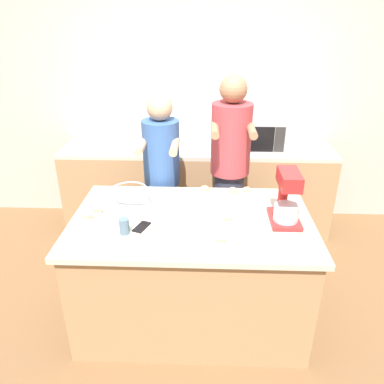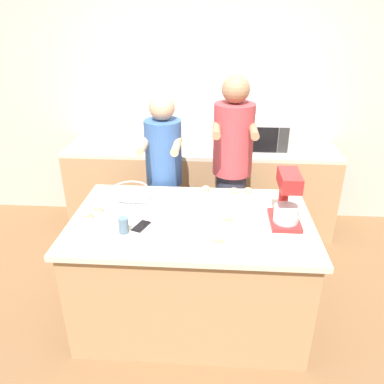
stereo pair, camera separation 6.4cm
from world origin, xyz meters
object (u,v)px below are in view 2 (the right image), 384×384
object	(u,v)px
cupcake_2	(290,191)
cupcake_5	(206,190)
person_right	(232,173)
small_plate	(198,237)
cell_phone	(141,226)
drinking_glass	(124,225)
cupcake_7	(219,241)
microwave_oven	(263,134)
person_left	(164,180)
mixing_bowl	(130,197)
baking_tray	(204,207)
stand_mixer	(287,201)
cupcake_6	(98,209)
cupcake_4	(248,192)
cupcake_0	(227,219)
cupcake_3	(88,215)
cupcake_1	(234,192)

from	to	relation	value
cupcake_2	cupcake_5	bearing A→B (deg)	-177.51
person_right	small_plate	bearing A→B (deg)	-104.00
cell_phone	cupcake_2	xyz separation A→B (m)	(1.09, 0.57, 0.03)
drinking_glass	cupcake_7	world-z (taller)	drinking_glass
microwave_oven	drinking_glass	xyz separation A→B (m)	(-1.06, -1.63, -0.14)
person_left	mixing_bowl	bearing A→B (deg)	-106.43
baking_tray	microwave_oven	xyz separation A→B (m)	(0.55, 1.27, 0.18)
stand_mixer	mixing_bowl	world-z (taller)	stand_mixer
stand_mixer	cupcake_2	xyz separation A→B (m)	(0.11, 0.45, -0.13)
stand_mixer	cell_phone	bearing A→B (deg)	-172.64
mixing_bowl	cupcake_6	distance (m)	0.25
person_right	mixing_bowl	distance (m)	0.96
cupcake_7	cupcake_4	bearing A→B (deg)	72.46
cupcake_2	cupcake_5	world-z (taller)	same
person_right	mixing_bowl	xyz separation A→B (m)	(-0.76, -0.58, 0.03)
stand_mixer	drinking_glass	bearing A→B (deg)	-169.25
person_right	cupcake_6	distance (m)	1.19
stand_mixer	cell_phone	xyz separation A→B (m)	(-0.97, -0.13, -0.16)
cupcake_6	cupcake_0	bearing A→B (deg)	-5.35
drinking_glass	cupcake_6	bearing A→B (deg)	134.70
cupcake_3	cell_phone	bearing A→B (deg)	-10.72
stand_mixer	cupcake_1	xyz separation A→B (m)	(-0.33, 0.40, -0.13)
stand_mixer	cupcake_3	xyz separation A→B (m)	(-1.36, -0.05, -0.13)
mixing_bowl	cupcake_4	size ratio (longest dim) A/B	3.84
cupcake_2	cupcake_5	size ratio (longest dim) A/B	1.00
cell_phone	cupcake_7	xyz separation A→B (m)	(0.52, -0.19, 0.03)
small_plate	cupcake_5	world-z (taller)	cupcake_5
person_left	cupcake_4	distance (m)	0.78
baking_tray	drinking_glass	size ratio (longest dim) A/B	3.13
stand_mixer	cupcake_1	size ratio (longest dim) A/B	5.40
person_left	cupcake_5	distance (m)	0.49
cupcake_6	cupcake_7	size ratio (longest dim) A/B	1.00
person_right	microwave_oven	world-z (taller)	person_right
cupcake_4	cupcake_5	size ratio (longest dim) A/B	1.00
cell_phone	drinking_glass	xyz separation A→B (m)	(-0.10, -0.08, 0.05)
baking_tray	cupcake_4	size ratio (longest dim) A/B	4.89
cupcake_0	cupcake_1	distance (m)	0.44
person_left	mixing_bowl	xyz separation A→B (m)	(-0.17, -0.58, 0.12)
mixing_bowl	cupcake_3	size ratio (longest dim) A/B	3.84
small_plate	cupcake_7	bearing A→B (deg)	-27.56
mixing_bowl	cupcake_3	xyz separation A→B (m)	(-0.26, -0.21, -0.05)
person_right	cupcake_3	xyz separation A→B (m)	(-1.02, -0.78, -0.02)
cupcake_3	cupcake_6	xyz separation A→B (m)	(0.04, 0.10, 0.00)
person_left	cupcake_0	xyz separation A→B (m)	(0.54, -0.77, 0.07)
baking_tray	cupcake_1	size ratio (longest dim) A/B	4.89
small_plate	cupcake_0	world-z (taller)	cupcake_0
cupcake_6	mixing_bowl	bearing A→B (deg)	26.60
drinking_glass	baking_tray	bearing A→B (deg)	35.30
cupcake_1	baking_tray	bearing A→B (deg)	-133.80
person_right	stand_mixer	world-z (taller)	person_right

